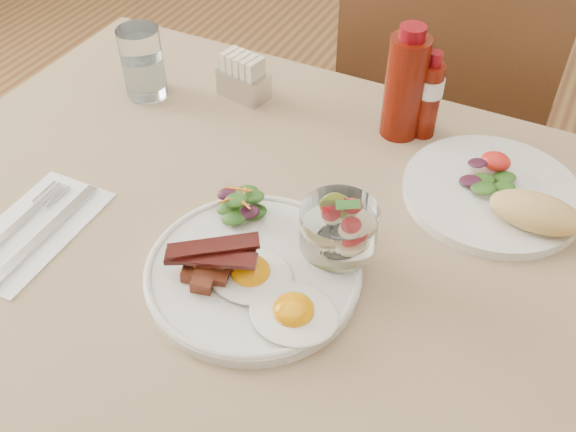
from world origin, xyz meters
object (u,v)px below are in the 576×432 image
at_px(main_plate, 253,272).
at_px(sugar_caddy, 243,79).
at_px(second_plate, 503,196).
at_px(hot_sauce_bottle, 429,96).
at_px(ketchup_bottle, 405,86).
at_px(chair_far, 440,132).
at_px(water_glass, 143,67).
at_px(fruit_cup, 339,228).
at_px(table, 320,300).

relative_size(main_plate, sugar_caddy, 2.95).
relative_size(second_plate, hot_sauce_bottle, 1.77).
bearing_deg(ketchup_bottle, second_plate, -28.07).
bearing_deg(sugar_caddy, second_plate, 1.15).
height_order(chair_far, second_plate, chair_far).
xyz_separation_m(main_plate, sugar_caddy, (-0.22, 0.36, 0.03)).
bearing_deg(water_glass, chair_far, 44.94).
height_order(fruit_cup, second_plate, fruit_cup).
relative_size(table, hot_sauce_bottle, 8.94).
bearing_deg(chair_far, ketchup_bottle, -90.65).
relative_size(chair_far, fruit_cup, 9.28).
height_order(hot_sauce_bottle, sugar_caddy, hot_sauce_bottle).
height_order(chair_far, water_glass, chair_far).
bearing_deg(sugar_caddy, hot_sauce_bottle, 17.22).
distance_m(hot_sauce_bottle, sugar_caddy, 0.32).
bearing_deg(hot_sauce_bottle, main_plate, -103.91).
bearing_deg(fruit_cup, ketchup_bottle, 94.74).
height_order(sugar_caddy, water_glass, water_glass).
distance_m(fruit_cup, ketchup_bottle, 0.32).
relative_size(hot_sauce_bottle, water_glass, 1.20).
distance_m(hot_sauce_bottle, water_glass, 0.49).
relative_size(main_plate, fruit_cup, 2.79).
height_order(ketchup_bottle, water_glass, ketchup_bottle).
height_order(table, ketchup_bottle, ketchup_bottle).
xyz_separation_m(fruit_cup, water_glass, (-0.46, 0.23, -0.02)).
bearing_deg(main_plate, ketchup_bottle, 80.80).
distance_m(fruit_cup, sugar_caddy, 0.43).
bearing_deg(table, hot_sauce_bottle, 84.37).
bearing_deg(main_plate, fruit_cup, 35.86).
distance_m(ketchup_bottle, sugar_caddy, 0.29).
xyz_separation_m(table, second_plate, (0.19, 0.21, 0.11)).
xyz_separation_m(table, main_plate, (-0.07, -0.07, 0.10)).
relative_size(chair_far, ketchup_bottle, 4.93).
distance_m(table, sugar_caddy, 0.43).
distance_m(sugar_caddy, water_glass, 0.17).
relative_size(table, sugar_caddy, 14.01).
xyz_separation_m(chair_far, hot_sauce_bottle, (0.03, -0.34, 0.30)).
relative_size(chair_far, second_plate, 3.52).
distance_m(main_plate, hot_sauce_bottle, 0.41).
bearing_deg(fruit_cup, table, 167.02).
xyz_separation_m(ketchup_bottle, sugar_caddy, (-0.28, -0.02, -0.05)).
bearing_deg(ketchup_bottle, main_plate, -99.20).
height_order(table, fruit_cup, fruit_cup).
relative_size(fruit_cup, ketchup_bottle, 0.53).
bearing_deg(water_glass, fruit_cup, -26.17).
distance_m(main_plate, water_glass, 0.48).
bearing_deg(sugar_caddy, fruit_cup, -33.26).
height_order(table, second_plate, second_plate).
relative_size(chair_far, hot_sauce_bottle, 6.25).
distance_m(chair_far, water_glass, 0.68).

